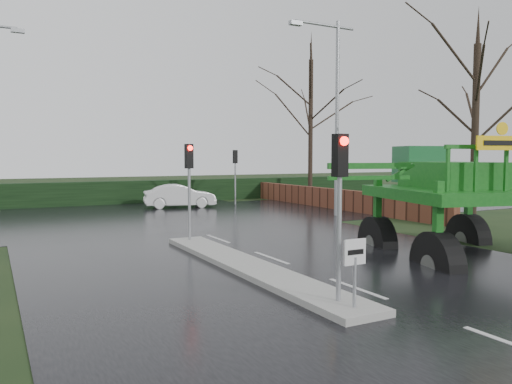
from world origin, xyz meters
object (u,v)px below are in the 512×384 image
keep_left_sign (355,262)px  white_sedan (180,208)px  traffic_signal_mid (189,171)px  traffic_signal_far (235,165)px  crop_sprayer (434,181)px  street_light_right (332,100)px  traffic_signal_near (340,181)px

keep_left_sign → white_sedan: size_ratio=0.32×
traffic_signal_mid → white_sedan: 13.11m
traffic_signal_far → crop_sprayer: (-2.94, -18.98, -0.20)m
traffic_signal_far → street_light_right: street_light_right is taller
keep_left_sign → traffic_signal_far: size_ratio=0.38×
crop_sprayer → traffic_signal_near: bearing=-142.4°
keep_left_sign → white_sedan: keep_left_sign is taller
traffic_signal_mid → white_sedan: (3.94, 12.23, -2.59)m
keep_left_sign → traffic_signal_mid: traffic_signal_mid is taller
keep_left_sign → street_light_right: bearing=54.9°
traffic_signal_mid → traffic_signal_near: bearing=-90.0°
keep_left_sign → street_light_right: (9.49, 13.50, 4.93)m
keep_left_sign → street_light_right: size_ratio=0.14×
white_sedan → street_light_right: bearing=-132.9°
traffic_signal_near → traffic_signal_far: 22.42m
traffic_signal_near → street_light_right: 16.46m
traffic_signal_far → street_light_right: bearing=101.9°
keep_left_sign → crop_sprayer: size_ratio=0.15×
keep_left_sign → street_light_right: 17.23m
traffic_signal_near → white_sedan: bearing=79.2°
keep_left_sign → traffic_signal_far: bearing=70.1°
traffic_signal_mid → white_sedan: size_ratio=0.83×
traffic_signal_far → crop_sprayer: 19.21m
white_sedan → keep_left_sign: bearing=-179.1°
traffic_signal_far → white_sedan: traffic_signal_far is taller
keep_left_sign → crop_sprayer: bearing=27.4°
keep_left_sign → traffic_signal_near: size_ratio=0.38×
traffic_signal_far → white_sedan: bearing=4.2°
keep_left_sign → traffic_signal_far: traffic_signal_far is taller
traffic_signal_far → crop_sprayer: crop_sprayer is taller
white_sedan → traffic_signal_mid: bearing=173.5°
keep_left_sign → white_sedan: (3.94, 21.23, -1.06)m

